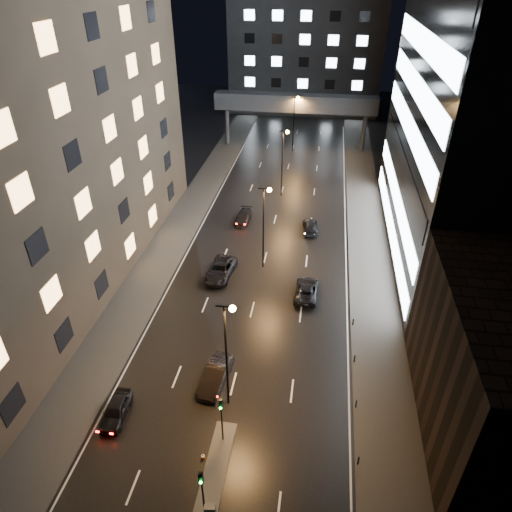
# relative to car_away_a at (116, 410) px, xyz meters

# --- Properties ---
(ground) EXTENTS (160.00, 160.00, 0.00)m
(ground) POSITION_rel_car_away_a_xyz_m (8.44, 34.62, -0.70)
(ground) COLOR black
(ground) RESTS_ON ground
(sidewalk_left) EXTENTS (5.00, 110.00, 0.15)m
(sidewalk_left) POSITION_rel_car_away_a_xyz_m (-4.06, 29.62, -0.63)
(sidewalk_left) COLOR #383533
(sidewalk_left) RESTS_ON ground
(sidewalk_right) EXTENTS (5.00, 110.00, 0.15)m
(sidewalk_right) POSITION_rel_car_away_a_xyz_m (20.94, 29.62, -0.63)
(sidewalk_right) COLOR #383533
(sidewalk_right) RESTS_ON ground
(building_left) EXTENTS (15.00, 48.00, 40.00)m
(building_left) POSITION_rel_car_away_a_xyz_m (-14.06, 18.62, 19.30)
(building_left) COLOR #2D2319
(building_left) RESTS_ON ground
(building_right_low) EXTENTS (10.00, 18.00, 12.00)m
(building_right_low) POSITION_rel_car_away_a_xyz_m (28.44, 3.62, 5.30)
(building_right_low) COLOR black
(building_right_low) RESTS_ON ground
(building_far) EXTENTS (34.00, 14.00, 25.00)m
(building_far) POSITION_rel_car_away_a_xyz_m (8.44, 92.62, 11.80)
(building_far) COLOR #333335
(building_far) RESTS_ON ground
(skybridge) EXTENTS (30.00, 3.00, 10.00)m
(skybridge) POSITION_rel_car_away_a_xyz_m (8.44, 64.62, 7.64)
(skybridge) COLOR #333335
(skybridge) RESTS_ON ground
(median_island) EXTENTS (1.60, 8.00, 0.15)m
(median_island) POSITION_rel_car_away_a_xyz_m (8.74, -3.38, -0.63)
(median_island) COLOR #383533
(median_island) RESTS_ON ground
(traffic_signal_near) EXTENTS (0.28, 0.34, 4.40)m
(traffic_signal_near) POSITION_rel_car_away_a_xyz_m (8.74, -0.89, 2.39)
(traffic_signal_near) COLOR black
(traffic_signal_near) RESTS_ON median_island
(traffic_signal_far) EXTENTS (0.28, 0.34, 4.40)m
(traffic_signal_far) POSITION_rel_car_away_a_xyz_m (8.74, -6.39, 2.39)
(traffic_signal_far) COLOR black
(traffic_signal_far) RESTS_ON median_island
(bollard_row) EXTENTS (0.12, 25.12, 0.90)m
(bollard_row) POSITION_rel_car_away_a_xyz_m (18.64, 1.12, -0.25)
(bollard_row) COLOR black
(bollard_row) RESTS_ON ground
(streetlight_near) EXTENTS (1.45, 0.50, 10.15)m
(streetlight_near) POSITION_rel_car_away_a_xyz_m (8.60, 2.62, 5.80)
(streetlight_near) COLOR black
(streetlight_near) RESTS_ON ground
(streetlight_mid_a) EXTENTS (1.45, 0.50, 10.15)m
(streetlight_mid_a) POSITION_rel_car_away_a_xyz_m (8.60, 22.62, 5.80)
(streetlight_mid_a) COLOR black
(streetlight_mid_a) RESTS_ON ground
(streetlight_mid_b) EXTENTS (1.45, 0.50, 10.15)m
(streetlight_mid_b) POSITION_rel_car_away_a_xyz_m (8.60, 42.62, 5.80)
(streetlight_mid_b) COLOR black
(streetlight_mid_b) RESTS_ON ground
(streetlight_far) EXTENTS (1.45, 0.50, 10.15)m
(streetlight_far) POSITION_rel_car_away_a_xyz_m (8.60, 62.62, 5.80)
(streetlight_far) COLOR black
(streetlight_far) RESTS_ON ground
(car_away_a) EXTENTS (1.89, 4.20, 1.40)m
(car_away_a) POSITION_rel_car_away_a_xyz_m (0.00, 0.00, 0.00)
(car_away_a) COLOR black
(car_away_a) RESTS_ON ground
(car_away_b) EXTENTS (2.36, 5.19, 1.65)m
(car_away_b) POSITION_rel_car_away_a_xyz_m (6.94, 4.57, 0.12)
(car_away_b) COLOR black
(car_away_b) RESTS_ON ground
(car_away_c) EXTENTS (3.26, 6.05, 1.62)m
(car_away_c) POSITION_rel_car_away_a_xyz_m (3.88, 20.03, 0.11)
(car_away_c) COLOR black
(car_away_c) RESTS_ON ground
(car_away_d) EXTENTS (2.07, 4.70, 1.34)m
(car_away_d) POSITION_rel_car_away_a_xyz_m (4.18, 33.31, -0.03)
(car_away_d) COLOR black
(car_away_d) RESTS_ON ground
(car_toward_a) EXTENTS (2.51, 5.22, 1.43)m
(car_toward_a) POSITION_rel_car_away_a_xyz_m (13.81, 17.91, 0.02)
(car_toward_a) COLOR black
(car_toward_a) RESTS_ON ground
(car_toward_b) EXTENTS (2.40, 4.91, 1.37)m
(car_toward_b) POSITION_rel_car_away_a_xyz_m (13.45, 32.07, -0.01)
(car_toward_b) COLOR black
(car_toward_b) RESTS_ON ground
(utility_cabinet) EXTENTS (0.79, 0.56, 1.12)m
(utility_cabinet) POSITION_rel_car_away_a_xyz_m (9.14, -6.49, 0.01)
(utility_cabinet) COLOR #474649
(utility_cabinet) RESTS_ON median_island
(cone_a) EXTENTS (0.38, 0.38, 0.51)m
(cone_a) POSITION_rel_car_away_a_xyz_m (7.63, -2.56, -0.45)
(cone_a) COLOR #E3500B
(cone_a) RESTS_ON ground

